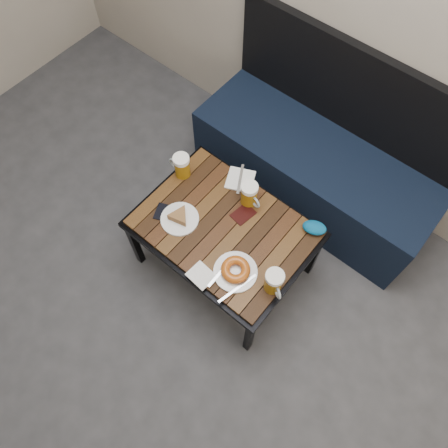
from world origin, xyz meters
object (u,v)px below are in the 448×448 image
Objects in this scene: beer_mug_left at (181,166)px; plate_bagel at (235,271)px; bench at (316,166)px; plate_pie at (180,218)px; passport_navy at (168,213)px; beer_mug_right at (274,282)px; knit_pouch at (314,228)px; passport_burgundy at (243,214)px; beer_mug_centre at (249,194)px; cafe_table at (224,231)px.

plate_bagel is (0.55, -0.25, -0.04)m from beer_mug_left.
bench reaches higher than plate_bagel.
bench is 0.91m from plate_bagel.
plate_pie reaches higher than passport_navy.
bench is 10.38× the size of beer_mug_right.
knit_pouch is at bearing 98.31° from passport_navy.
plate_bagel is 2.29× the size of knit_pouch.
beer_mug_left reaches higher than plate_bagel.
beer_mug_left is (-0.45, -0.62, 0.27)m from bench.
plate_pie reaches higher than passport_burgundy.
passport_burgundy is (0.02, -0.07, -0.06)m from beer_mug_centre.
passport_burgundy is 0.97× the size of knit_pouch.
cafe_table is 6.57× the size of passport_navy.
beer_mug_right reaches higher than knit_pouch.
knit_pouch is at bearing 24.91° from beer_mug_centre.
beer_mug_left is 0.38m from beer_mug_centre.
beer_mug_left is 0.25m from passport_navy.
beer_mug_right is (0.73, -0.20, 0.00)m from beer_mug_left.
cafe_table is at bearing 90.85° from passport_navy.
beer_mug_left reaches higher than passport_burgundy.
passport_navy is at bearing -145.96° from beer_mug_right.
beer_mug_right is (0.36, -0.28, 0.00)m from beer_mug_centre.
beer_mug_centre reaches higher than passport_burgundy.
knit_pouch is at bearing -61.39° from bench.
plate_bagel is (0.10, -0.87, 0.22)m from bench.
bench reaches higher than cafe_table.
cafe_table is 0.13m from passport_burgundy.
plate_bagel is 0.45m from passport_navy.
plate_bagel is (0.38, -0.04, 0.00)m from plate_pie.
beer_mug_right is at bearing -15.02° from cafe_table.
bench is 0.75m from cafe_table.
plate_bagel is 0.31m from passport_burgundy.
plate_pie is at bearing -145.46° from knit_pouch.
cafe_table is 6.24× the size of beer_mug_centre.
bench is 1.67× the size of cafe_table.
beer_mug_left is 0.40m from passport_burgundy.
bench is 10.95× the size of passport_navy.
plate_pie is at bearing 121.55° from beer_mug_left.
passport_navy is at bearing 107.83° from beer_mug_left.
plate_bagel is at bearing -83.42° from bench.
knit_pouch is (0.34, 0.26, 0.07)m from cafe_table.
knit_pouch is (0.60, 0.38, 0.02)m from passport_navy.
beer_mug_centre reaches higher than knit_pouch.
beer_mug_left reaches higher than knit_pouch.
beer_mug_left is 0.99× the size of beer_mug_right.
bench is 0.90m from plate_pie.
cafe_table is 7.29× the size of knit_pouch.
plate_bagel reaches higher than cafe_table.
bench is 0.61m from beer_mug_centre.
beer_mug_centre is at bearing 173.58° from beer_mug_right.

